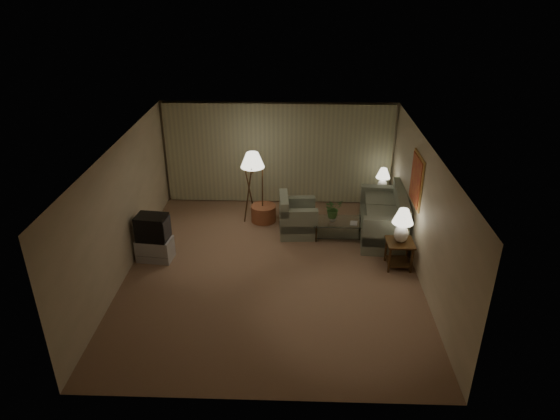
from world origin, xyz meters
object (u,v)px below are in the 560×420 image
object	(u,v)px
side_table_far	(381,198)
ottoman	(263,213)
floor_lamp	(253,186)
sofa	(382,219)
table_lamp_far	(383,178)
tv_cabinet	(155,249)
table_lamp_near	(403,223)
coffee_table	(339,226)
vase	(333,218)
crt_tv	(152,227)
armchair	(298,218)
side_table_near	(399,250)

from	to	relation	value
side_table_far	ottoman	xyz separation A→B (m)	(-2.98, -0.58, -0.20)
floor_lamp	ottoman	size ratio (longest dim) A/B	2.88
sofa	floor_lamp	xyz separation A→B (m)	(-3.07, 0.73, 0.49)
table_lamp_far	tv_cabinet	size ratio (longest dim) A/B	0.79
table_lamp_near	coffee_table	size ratio (longest dim) A/B	0.63
side_table_far	table_lamp_far	distance (m)	0.56
vase	tv_cabinet	bearing A→B (deg)	-163.77
sofa	crt_tv	xyz separation A→B (m)	(-5.05, -1.23, 0.34)
table_lamp_far	vase	xyz separation A→B (m)	(-1.32, -1.35, -0.47)
table_lamp_near	floor_lamp	bearing A→B (deg)	147.20
ottoman	vase	bearing A→B (deg)	-24.98
armchair	table_lamp_near	world-z (taller)	table_lamp_near
sofa	side_table_far	distance (m)	1.26
armchair	floor_lamp	xyz separation A→B (m)	(-1.11, 0.65, 0.55)
sofa	coffee_table	distance (m)	1.04
table_lamp_near	floor_lamp	world-z (taller)	floor_lamp
sofa	floor_lamp	distance (m)	3.20
sofa	ottoman	bearing A→B (deg)	-98.39
tv_cabinet	table_lamp_near	bearing A→B (deg)	5.05
sofa	table_lamp_far	xyz separation A→B (m)	(0.15, 1.25, 0.52)
side_table_far	coffee_table	size ratio (longest dim) A/B	0.50
tv_cabinet	floor_lamp	xyz separation A→B (m)	(1.98, 1.96, 0.68)
table_lamp_near	vase	xyz separation A→B (m)	(-1.32, 1.25, -0.55)
armchair	tv_cabinet	world-z (taller)	armchair
table_lamp_near	ottoman	xyz separation A→B (m)	(-2.98, 2.02, -0.84)
side_table_near	tv_cabinet	distance (m)	5.20
tv_cabinet	crt_tv	size ratio (longest dim) A/B	1.13
side_table_far	tv_cabinet	world-z (taller)	side_table_far
table_lamp_far	coffee_table	distance (m)	1.91
table_lamp_far	side_table_far	bearing A→B (deg)	90.00
tv_cabinet	table_lamp_far	bearing A→B (deg)	31.87
armchair	floor_lamp	distance (m)	1.39
armchair	floor_lamp	world-z (taller)	floor_lamp
floor_lamp	crt_tv	bearing A→B (deg)	-135.25
table_lamp_far	sofa	bearing A→B (deg)	-96.84
crt_tv	ottoman	size ratio (longest dim) A/B	1.12
sofa	side_table_far	xyz separation A→B (m)	(0.15, 1.25, -0.04)
side_table_near	ottoman	bearing A→B (deg)	145.81
sofa	coffee_table	bearing A→B (deg)	-79.40
side_table_near	table_lamp_near	xyz separation A→B (m)	(-0.00, -0.00, 0.63)
side_table_far	table_lamp_far	world-z (taller)	table_lamp_far
sofa	ottoman	distance (m)	2.92
sofa	armchair	size ratio (longest dim) A/B	2.10
sofa	floor_lamp	world-z (taller)	floor_lamp
table_lamp_near	vase	distance (m)	1.90
armchair	tv_cabinet	size ratio (longest dim) A/B	1.31
side_table_near	table_lamp_far	xyz separation A→B (m)	(-0.00, 2.60, 0.55)
tv_cabinet	crt_tv	bearing A→B (deg)	0.00
table_lamp_near	floor_lamp	distance (m)	3.84
table_lamp_far	floor_lamp	size ratio (longest dim) A/B	0.35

